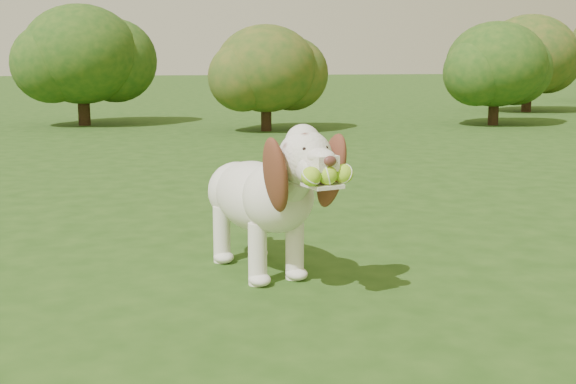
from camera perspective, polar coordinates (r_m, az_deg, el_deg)
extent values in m
plane|color=#214413|center=(2.91, -5.03, -9.91)|extent=(80.00, 80.00, 0.00)
ellipsoid|color=white|center=(3.46, -2.58, -0.34)|extent=(0.49, 0.70, 0.33)
ellipsoid|color=white|center=(3.24, -0.79, -0.39)|extent=(0.40, 0.40, 0.32)
ellipsoid|color=white|center=(3.66, -4.05, 0.09)|extent=(0.37, 0.37, 0.30)
cylinder|color=white|center=(3.12, 0.25, 0.78)|extent=(0.24, 0.30, 0.25)
sphere|color=white|center=(2.99, 1.37, 2.76)|extent=(0.29, 0.29, 0.23)
sphere|color=white|center=(3.00, 1.19, 3.98)|extent=(0.19, 0.19, 0.15)
cube|color=white|center=(2.88, 2.61, 2.36)|extent=(0.13, 0.16, 0.06)
ellipsoid|color=#592D28|center=(2.82, 3.35, 2.46)|extent=(0.06, 0.05, 0.04)
cube|color=white|center=(2.88, 2.74, 0.54)|extent=(0.16, 0.17, 0.02)
ellipsoid|color=brown|center=(2.95, -1.00, 1.33)|extent=(0.16, 0.24, 0.35)
ellipsoid|color=brown|center=(3.08, 3.45, 1.70)|extent=(0.18, 0.21, 0.35)
cylinder|color=white|center=(3.77, -4.87, 0.99)|extent=(0.10, 0.17, 0.13)
cylinder|color=white|center=(3.28, -2.42, -4.91)|extent=(0.11, 0.11, 0.29)
cylinder|color=white|center=(3.36, 0.53, -4.51)|extent=(0.11, 0.11, 0.29)
cylinder|color=white|center=(3.65, -5.26, -3.33)|extent=(0.11, 0.11, 0.29)
cylinder|color=white|center=(3.72, -2.54, -3.01)|extent=(0.11, 0.11, 0.29)
sphere|color=#B5E42C|center=(2.81, 1.84, 1.23)|extent=(0.10, 0.10, 0.08)
sphere|color=#B5E42C|center=(2.84, 3.14, 1.34)|extent=(0.10, 0.10, 0.08)
sphere|color=#B5E42C|center=(2.88, 4.41, 1.45)|extent=(0.10, 0.10, 0.08)
cylinder|color=#382314|center=(11.50, 15.94, 6.36)|extent=(0.16, 0.16, 0.50)
ellipsoid|color=#1E4816|center=(11.47, 16.11, 9.68)|extent=(1.50, 1.50, 1.28)
cylinder|color=#382314|center=(14.49, 18.35, 7.18)|extent=(0.18, 0.18, 0.58)
ellipsoid|color=#1E4816|center=(14.47, 18.53, 10.26)|extent=(1.75, 1.75, 1.49)
cylinder|color=#382314|center=(11.44, -15.83, 6.54)|extent=(0.18, 0.18, 0.58)
ellipsoid|color=#1E4816|center=(11.42, -16.03, 10.42)|extent=(1.74, 1.74, 1.48)
cylinder|color=#382314|center=(10.16, -1.73, 6.17)|extent=(0.15, 0.15, 0.47)
ellipsoid|color=#1E4816|center=(10.13, -1.75, 9.73)|extent=(1.42, 1.42, 1.21)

